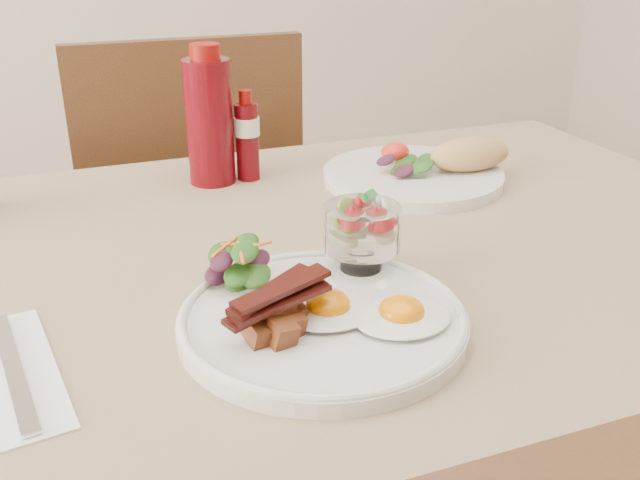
# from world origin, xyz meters

# --- Properties ---
(table) EXTENTS (1.33, 0.88, 0.75)m
(table) POSITION_xyz_m (0.00, 0.00, 0.66)
(table) COLOR #53351A
(table) RESTS_ON ground
(chair_far) EXTENTS (0.42, 0.42, 0.93)m
(chair_far) POSITION_xyz_m (0.00, 0.66, 0.52)
(chair_far) COLOR #53351A
(chair_far) RESTS_ON ground
(main_plate) EXTENTS (0.28, 0.28, 0.02)m
(main_plate) POSITION_xyz_m (-0.01, -0.15, 0.76)
(main_plate) COLOR silver
(main_plate) RESTS_ON table
(fried_eggs) EXTENTS (0.16, 0.13, 0.03)m
(fried_eggs) POSITION_xyz_m (0.02, -0.17, 0.78)
(fried_eggs) COLOR white
(fried_eggs) RESTS_ON main_plate
(bacon_potato_pile) EXTENTS (0.11, 0.07, 0.05)m
(bacon_potato_pile) POSITION_xyz_m (-0.06, -0.17, 0.79)
(bacon_potato_pile) COLOR brown
(bacon_potato_pile) RESTS_ON main_plate
(side_salad) EXTENTS (0.08, 0.08, 0.04)m
(side_salad) POSITION_xyz_m (-0.07, -0.06, 0.79)
(side_salad) COLOR #1D4713
(side_salad) RESTS_ON main_plate
(fruit_cup) EXTENTS (0.08, 0.08, 0.08)m
(fruit_cup) POSITION_xyz_m (0.06, -0.07, 0.81)
(fruit_cup) COLOR white
(fruit_cup) RESTS_ON main_plate
(second_plate) EXTENTS (0.29, 0.27, 0.07)m
(second_plate) POSITION_xyz_m (0.29, 0.20, 0.77)
(second_plate) COLOR silver
(second_plate) RESTS_ON table
(ketchup_bottle) EXTENTS (0.07, 0.07, 0.20)m
(ketchup_bottle) POSITION_xyz_m (-0.02, 0.31, 0.85)
(ketchup_bottle) COLOR #55040C
(ketchup_bottle) RESTS_ON table
(hot_sauce_bottle) EXTENTS (0.05, 0.05, 0.14)m
(hot_sauce_bottle) POSITION_xyz_m (0.04, 0.30, 0.82)
(hot_sauce_bottle) COLOR #55040C
(hot_sauce_bottle) RESTS_ON table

